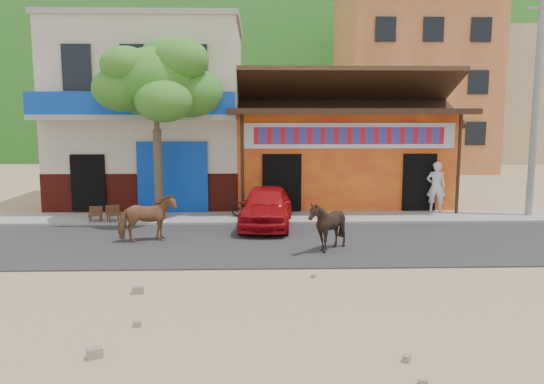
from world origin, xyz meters
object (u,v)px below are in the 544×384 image
at_px(scooter, 251,206).
at_px(pedestrian, 436,187).
at_px(utility_pole, 536,99).
at_px(cafe_chair_left, 95,208).
at_px(cafe_chair_right, 114,207).
at_px(tree, 157,129).
at_px(cow_tan, 147,218).
at_px(cow_dark, 327,226).
at_px(red_car, 266,206).

xyz_separation_m(scooter, pedestrian, (6.63, 0.99, 0.49)).
relative_size(utility_pole, cafe_chair_left, 8.97).
bearing_deg(cafe_chair_right, pedestrian, -19.71).
xyz_separation_m(utility_pole, cafe_chair_right, (-14.20, -0.70, -3.52)).
bearing_deg(tree, scooter, -1.75).
xyz_separation_m(utility_pole, scooter, (-9.70, -0.29, -3.58)).
relative_size(scooter, cafe_chair_right, 1.65).
bearing_deg(cafe_chair_right, scooter, -21.73).
distance_m(cow_tan, pedestrian, 10.31).
bearing_deg(tree, cow_tan, -86.07).
xyz_separation_m(cow_tan, scooter, (2.89, 2.94, -0.17)).
xyz_separation_m(tree, cafe_chair_left, (-2.00, -0.50, -2.55)).
height_order(cow_tan, cow_dark, cow_dark).
bearing_deg(cafe_chair_right, tree, -7.22).
relative_size(red_car, cafe_chair_left, 4.33).
bearing_deg(scooter, cow_dark, -124.31).
xyz_separation_m(utility_pole, cow_dark, (-7.67, -4.45, -3.41)).
relative_size(utility_pole, scooter, 5.03).
relative_size(scooter, pedestrian, 0.88).
relative_size(utility_pole, cafe_chair_right, 8.30).
height_order(tree, red_car, tree).
distance_m(pedestrian, cafe_chair_right, 11.23).
distance_m(tree, utility_pole, 12.84).
bearing_deg(cafe_chair_right, cafe_chair_left, 153.13).
relative_size(cow_tan, cow_dark, 1.17).
height_order(tree, scooter, tree).
relative_size(tree, red_car, 1.55).
xyz_separation_m(utility_pole, red_car, (-9.20, -1.29, -3.42)).
height_order(cow_tan, pedestrian, pedestrian).
relative_size(tree, cafe_chair_left, 6.73).
bearing_deg(pedestrian, utility_pole, 178.90).
height_order(utility_pole, cow_dark, utility_pole).
relative_size(cow_tan, pedestrian, 0.86).
bearing_deg(utility_pole, tree, -179.10).
xyz_separation_m(cow_dark, pedestrian, (4.60, 5.15, 0.32)).
bearing_deg(scooter, pedestrian, -51.80).
bearing_deg(cafe_chair_right, cow_tan, -84.45).
height_order(scooter, cafe_chair_right, cafe_chair_right).
xyz_separation_m(cow_dark, red_car, (-1.53, 3.16, -0.01)).
relative_size(cow_dark, cafe_chair_left, 1.51).
distance_m(scooter, cafe_chair_right, 4.52).
xyz_separation_m(tree, cow_tan, (0.21, -3.03, -2.42)).
height_order(cow_dark, scooter, cow_dark).
distance_m(cow_tan, cow_dark, 5.07).
bearing_deg(cow_tan, scooter, -67.01).
height_order(cow_tan, cafe_chair_left, cow_tan).
bearing_deg(cow_dark, tree, -135.01).
relative_size(cow_dark, red_car, 0.35).
bearing_deg(cafe_chair_left, red_car, -14.77).
height_order(cow_dark, red_car, cow_dark).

